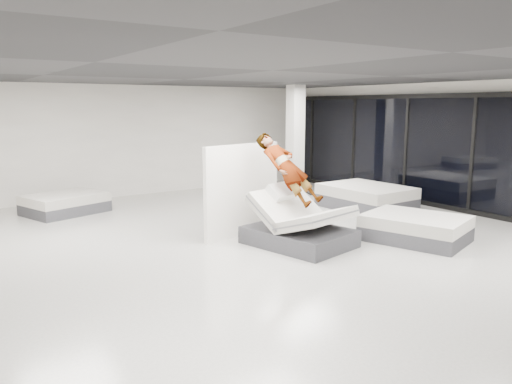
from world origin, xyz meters
TOP-DOWN VIEW (x-y plane):
  - room at (0.00, 0.00)m, footprint 14.00×14.04m
  - hero_bed at (0.69, 0.08)m, footprint 1.77×2.12m
  - person at (0.62, 0.38)m, footprint 0.95×1.63m
  - remote at (0.91, 0.09)m, footprint 0.08×0.15m
  - divider_panel at (0.22, 1.35)m, footprint 2.00×0.59m
  - flat_bed_right_far at (4.25, 1.84)m, footprint 1.68×2.20m
  - flat_bed_right_near at (2.78, -0.92)m, footprint 1.88×2.18m
  - flat_bed_left_far at (-2.34, 5.49)m, footprint 2.09×1.81m
  - column at (4.00, 4.50)m, footprint 0.40×0.40m
  - storefront_glazing at (5.90, 0.00)m, footprint 0.12×13.40m

SIDE VIEW (x-z plane):
  - flat_bed_left_far at x=-2.34m, z-range 0.00..0.48m
  - flat_bed_right_near at x=2.78m, z-range 0.00..0.51m
  - flat_bed_right_far at x=4.25m, z-range 0.00..0.59m
  - hero_bed at x=0.69m, z-range -0.20..0.93m
  - divider_panel at x=0.22m, z-range 0.00..1.85m
  - remote at x=0.91m, z-range 0.94..1.02m
  - person at x=0.62m, z-range 0.44..1.95m
  - storefront_glazing at x=5.90m, z-range -0.01..2.91m
  - room at x=0.00m, z-range 0.00..3.20m
  - column at x=4.00m, z-range 0.00..3.20m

